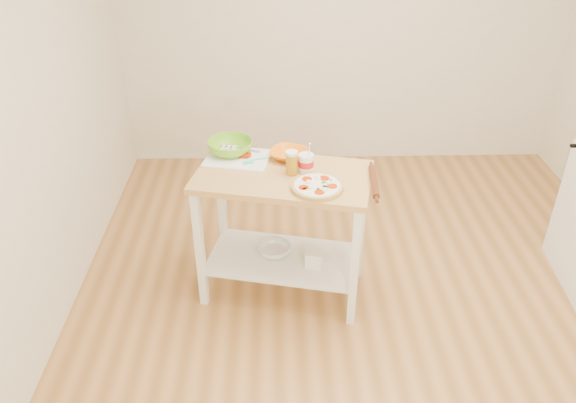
% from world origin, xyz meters
% --- Properties ---
extents(room_shell, '(4.04, 4.54, 2.74)m').
position_xyz_m(room_shell, '(0.00, 0.00, 1.35)').
color(room_shell, '#B57D42').
rests_on(room_shell, ground).
extents(prep_island, '(1.17, 0.80, 0.90)m').
position_xyz_m(prep_island, '(-0.59, 0.27, 0.64)').
color(prep_island, tan).
rests_on(prep_island, ground).
extents(pizza, '(0.31, 0.31, 0.05)m').
position_xyz_m(pizza, '(-0.39, 0.09, 0.92)').
color(pizza, tan).
rests_on(pizza, prep_island).
extents(cutting_board, '(0.45, 0.37, 0.04)m').
position_xyz_m(cutting_board, '(-0.87, 0.49, 0.91)').
color(cutting_board, white).
rests_on(cutting_board, prep_island).
extents(spatula, '(0.14, 0.09, 0.01)m').
position_xyz_m(spatula, '(-0.77, 0.42, 0.92)').
color(spatula, '#38D1B0').
rests_on(spatula, cutting_board).
extents(knife, '(0.26, 0.11, 0.01)m').
position_xyz_m(knife, '(-0.90, 0.60, 0.92)').
color(knife, silver).
rests_on(knife, cutting_board).
extents(orange_bowl, '(0.30, 0.30, 0.06)m').
position_xyz_m(orange_bowl, '(-0.55, 0.48, 0.93)').
color(orange_bowl, orange).
rests_on(orange_bowl, prep_island).
extents(green_bowl, '(0.34, 0.34, 0.09)m').
position_xyz_m(green_bowl, '(-0.93, 0.56, 0.95)').
color(green_bowl, '#6DB61E').
rests_on(green_bowl, prep_island).
extents(beer_pint, '(0.08, 0.08, 0.15)m').
position_xyz_m(beer_pint, '(-0.53, 0.28, 0.98)').
color(beer_pint, '#AA7A10').
rests_on(beer_pint, prep_island).
extents(yogurt_tub, '(0.10, 0.10, 0.20)m').
position_xyz_m(yogurt_tub, '(-0.45, 0.31, 0.96)').
color(yogurt_tub, white).
rests_on(yogurt_tub, prep_island).
extents(rolling_pin, '(0.07, 0.35, 0.04)m').
position_xyz_m(rolling_pin, '(-0.05, 0.13, 0.92)').
color(rolling_pin, '#5C2B15').
rests_on(rolling_pin, prep_island).
extents(shelf_glass_bowl, '(0.25, 0.25, 0.07)m').
position_xyz_m(shelf_glass_bowl, '(-0.65, 0.32, 0.30)').
color(shelf_glass_bowl, silver).
rests_on(shelf_glass_bowl, prep_island).
extents(shelf_bin, '(0.13, 0.13, 0.11)m').
position_xyz_m(shelf_bin, '(-0.39, 0.19, 0.31)').
color(shelf_bin, white).
rests_on(shelf_bin, prep_island).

